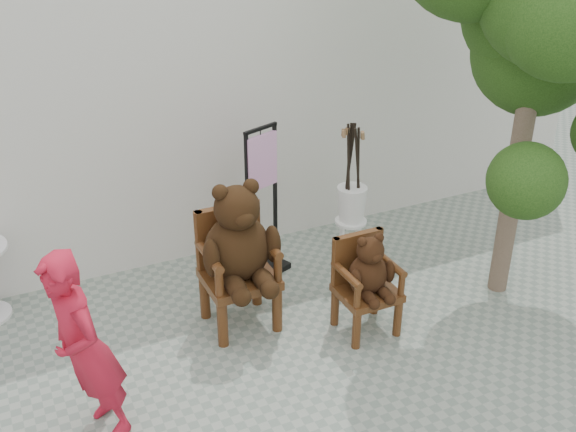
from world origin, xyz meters
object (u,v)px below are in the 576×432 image
object	(u,v)px
person	(84,349)
tree	(536,14)
display_stand	(262,219)
chair_small	(367,275)
chair_big	(238,248)
stool_bucket	(352,203)

from	to	relation	value
person	tree	xyz separation A→B (m)	(3.84, 0.32, 1.81)
person	display_stand	distance (m)	2.47
chair_small	person	bearing A→B (deg)	-173.82
chair_big	chair_small	distance (m)	1.11
chair_small	stool_bucket	size ratio (longest dim) A/B	0.64
chair_big	display_stand	size ratio (longest dim) A/B	0.90
person	stool_bucket	world-z (taller)	person
chair_small	tree	distance (m)	2.50
display_stand	stool_bucket	bearing A→B (deg)	-32.00
tree	chair_small	bearing A→B (deg)	-177.58
chair_big	person	world-z (taller)	person
person	display_stand	world-z (taller)	display_stand
person	stool_bucket	xyz separation A→B (m)	(2.83, 1.34, -0.10)
chair_small	tree	world-z (taller)	tree
chair_big	display_stand	xyz separation A→B (m)	(0.54, 0.73, -0.18)
chair_small	person	xyz separation A→B (m)	(-2.36, -0.26, 0.20)
chair_big	chair_small	bearing A→B (deg)	-29.61
chair_big	tree	bearing A→B (deg)	-11.04
person	chair_big	bearing A→B (deg)	102.03
display_stand	tree	distance (m)	2.99
stool_bucket	tree	size ratio (longest dim) A/B	0.39
person	display_stand	xyz separation A→B (m)	(1.95, 1.52, -0.16)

